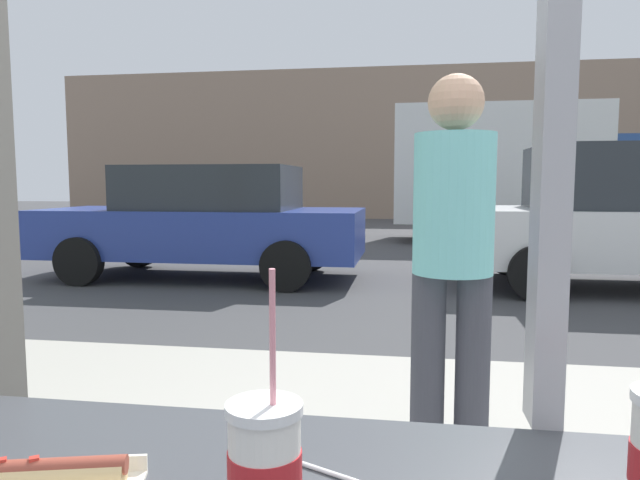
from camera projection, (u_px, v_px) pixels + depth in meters
name	position (u px, v px, depth m)	size (l,w,h in m)	color
ground_plane	(423.00, 270.00, 8.86)	(60.00, 60.00, 0.00)	#424244
sidewalk_strip	(457.00, 468.00, 2.56)	(16.00, 2.80, 0.14)	#B2ADA3
building_facade_far	(416.00, 144.00, 21.61)	(28.00, 1.20, 5.63)	gray
soda_cup_right	(265.00, 466.00, 0.66)	(0.09, 0.09, 0.31)	white
hotdog_tray_far	(35.00, 480.00, 0.74)	(0.28, 0.16, 0.05)	silver
loose_straw	(342.00, 477.00, 0.78)	(0.01, 0.01, 0.19)	white
parked_car_blue	(205.00, 221.00, 8.04)	(4.48, 1.88, 1.58)	#283D93
parked_car_white	(633.00, 218.00, 7.17)	(4.42, 2.06, 1.81)	silver
box_truck	(526.00, 170.00, 12.93)	(6.24, 2.44, 3.05)	silver
pedestrian	(453.00, 250.00, 2.29)	(0.32, 0.32, 1.63)	#3C3E47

